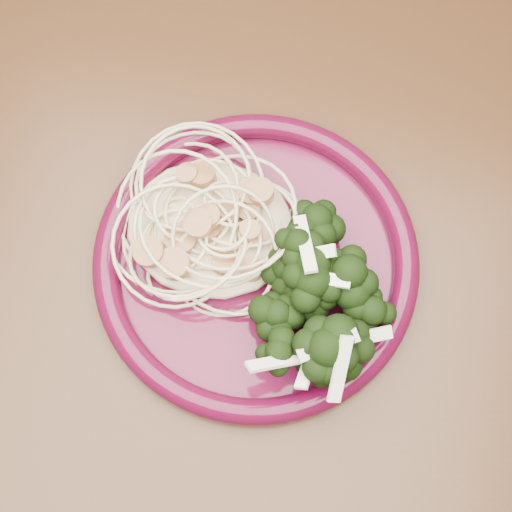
{
  "coord_description": "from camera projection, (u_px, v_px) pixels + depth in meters",
  "views": [
    {
      "loc": [
        -0.03,
        -0.18,
        1.32
      ],
      "look_at": [
        -0.08,
        0.01,
        0.77
      ],
      "focal_mm": 50.0,
      "sensor_mm": 36.0,
      "label": 1
    }
  ],
  "objects": [
    {
      "name": "scallop_cluster",
      "position": [
        207.0,
        205.0,
        0.55
      ],
      "size": [
        0.17,
        0.17,
        0.04
      ],
      "primitive_type": null,
      "rotation": [
        0.0,
        0.0,
        -0.4
      ],
      "color": "#B27C48",
      "rests_on": "spaghetti_pile"
    },
    {
      "name": "dinner_plate",
      "position": [
        256.0,
        260.0,
        0.59
      ],
      "size": [
        0.36,
        0.36,
        0.02
      ],
      "rotation": [
        0.0,
        0.0,
        -0.4
      ],
      "color": "#4D0C25",
      "rests_on": "dining_table"
    },
    {
      "name": "dining_table",
      "position": [
        334.0,
        320.0,
        0.69
      ],
      "size": [
        1.2,
        0.8,
        0.75
      ],
      "color": "#472814",
      "rests_on": "ground"
    },
    {
      "name": "broccoli_pile",
      "position": [
        315.0,
        291.0,
        0.56
      ],
      "size": [
        0.16,
        0.19,
        0.06
      ],
      "primitive_type": "ellipsoid",
      "rotation": [
        0.0,
        0.0,
        -0.4
      ],
      "color": "black",
      "rests_on": "dinner_plate"
    },
    {
      "name": "onion_garnish",
      "position": [
        319.0,
        278.0,
        0.53
      ],
      "size": [
        0.11,
        0.12,
        0.05
      ],
      "primitive_type": null,
      "rotation": [
        0.0,
        0.0,
        -0.4
      ],
      "color": "white",
      "rests_on": "broccoli_pile"
    },
    {
      "name": "spaghetti_pile",
      "position": [
        210.0,
        223.0,
        0.59
      ],
      "size": [
        0.18,
        0.17,
        0.03
      ],
      "primitive_type": "ellipsoid",
      "rotation": [
        0.0,
        0.0,
        -0.4
      ],
      "color": "beige",
      "rests_on": "dinner_plate"
    }
  ]
}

